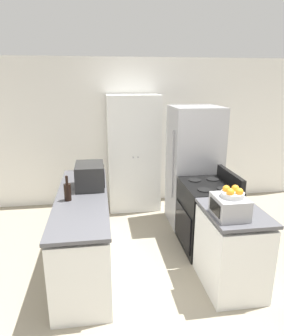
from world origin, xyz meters
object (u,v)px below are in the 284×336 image
(wine_bottle, at_px, (68,191))
(stove, at_px, (207,216))
(toaster_oven, at_px, (229,207))
(fruit_bowl, at_px, (233,193))
(refrigerator, at_px, (194,167))
(pantry_cabinet, at_px, (133,153))
(microwave, at_px, (90,176))

(wine_bottle, bearing_deg, stove, 8.86)
(wine_bottle, relative_size, toaster_oven, 0.81)
(toaster_oven, bearing_deg, fruit_bowl, -15.46)
(stove, bearing_deg, fruit_bowl, -97.53)
(fruit_bowl, bearing_deg, refrigerator, 84.37)
(stove, xyz_separation_m, toaster_oven, (-0.14, -0.94, 0.55))
(pantry_cabinet, relative_size, refrigerator, 1.08)
(pantry_cabinet, xyz_separation_m, wine_bottle, (-0.96, -1.79, 0.02))
(pantry_cabinet, height_order, fruit_bowl, pantry_cabinet)
(microwave, xyz_separation_m, toaster_oven, (1.39, -1.06, -0.05))
(stove, bearing_deg, refrigerator, 86.65)
(microwave, xyz_separation_m, wine_bottle, (-0.24, -0.40, -0.05))
(wine_bottle, bearing_deg, pantry_cabinet, 61.75)
(microwave, bearing_deg, stove, -4.65)
(pantry_cabinet, height_order, wine_bottle, pantry_cabinet)
(microwave, bearing_deg, fruit_bowl, -37.23)
(refrigerator, relative_size, wine_bottle, 6.35)
(wine_bottle, xyz_separation_m, toaster_oven, (1.63, -0.66, -0.00))
(stove, relative_size, refrigerator, 0.58)
(refrigerator, xyz_separation_m, wine_bottle, (-1.82, -1.07, 0.09))
(pantry_cabinet, relative_size, fruit_bowl, 8.76)
(fruit_bowl, bearing_deg, wine_bottle, 157.99)
(pantry_cabinet, relative_size, microwave, 4.31)
(refrigerator, height_order, fruit_bowl, refrigerator)
(pantry_cabinet, relative_size, wine_bottle, 6.83)
(refrigerator, relative_size, microwave, 4.00)
(wine_bottle, distance_m, fruit_bowl, 1.78)
(stove, relative_size, wine_bottle, 3.66)
(refrigerator, distance_m, microwave, 1.71)
(stove, xyz_separation_m, wine_bottle, (-1.77, -0.28, 0.55))
(microwave, distance_m, toaster_oven, 1.75)
(pantry_cabinet, bearing_deg, stove, -61.85)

